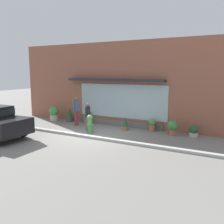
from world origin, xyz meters
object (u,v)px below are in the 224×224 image
Objects in this scene: potted_plant_corner_tall at (54,113)px; potted_plant_window_left at (125,124)px; pedestrian_passerby at (76,108)px; potted_plant_trailing_edge at (87,118)px; fire_hydrant at (90,124)px; pedestrian_with_handbag at (88,115)px; potted_plant_by_entrance at (152,125)px; potted_plant_window_right at (70,115)px; potted_plant_doorstep at (193,131)px; potted_plant_near_hydrant at (172,127)px.

potted_plant_corner_tall reaches higher than potted_plant_window_left.
potted_plant_trailing_edge is (0.21, 0.76, -0.66)m from pedestrian_passerby.
fire_hydrant is 0.82m from pedestrian_with_handbag.
potted_plant_by_entrance is 1.48m from potted_plant_window_left.
potted_plant_doorstep is (7.83, 0.02, -0.19)m from potted_plant_window_right.
pedestrian_with_handbag is 4.61m from potted_plant_near_hydrant.
potted_plant_doorstep is 3.64m from potted_plant_window_left.
pedestrian_passerby is 2.27× the size of potted_plant_near_hydrant.
pedestrian_passerby is at bearing 49.28° from pedestrian_with_handbag.
pedestrian_passerby is 1.03m from potted_plant_trailing_edge.
potted_plant_window_left is at bearing 48.35° from fire_hydrant.
potted_plant_by_entrance is (5.62, 0.05, -0.09)m from potted_plant_window_right.
potted_plant_doorstep is at bearing 0.13° from potted_plant_window_right.
potted_plant_near_hydrant is 0.80× the size of potted_plant_window_right.
potted_plant_near_hydrant is (5.73, 0.44, -0.60)m from pedestrian_passerby.
potted_plant_near_hydrant is at bearing -164.08° from potted_plant_doorstep.
pedestrian_with_handbag is 2.76m from potted_plant_window_right.
potted_plant_near_hydrant is at bearing -3.38° from potted_plant_trailing_edge.
fire_hydrant is 5.33m from potted_plant_doorstep.
potted_plant_trailing_edge is at bearing 179.90° from potted_plant_by_entrance.
pedestrian_passerby is at bearing -105.52° from potted_plant_trailing_edge.
potted_plant_window_left is (3.11, 0.32, -0.68)m from pedestrian_passerby.
pedestrian_passerby is 1.82× the size of potted_plant_corner_tall.
potted_plant_trailing_edge is (-2.90, 0.44, 0.02)m from potted_plant_window_left.
potted_plant_corner_tall is at bearing 58.76° from pedestrian_with_handbag.
potted_plant_by_entrance is 6.75m from potted_plant_corner_tall.
potted_plant_by_entrance is (-1.20, 0.32, -0.07)m from potted_plant_near_hydrant.
potted_plant_window_right is (-1.09, 0.71, -0.58)m from pedestrian_passerby.
potted_plant_doorstep is at bearing 21.12° from fire_hydrant.
potted_plant_by_entrance is at bearing 165.19° from potted_plant_near_hydrant.
potted_plant_near_hydrant is at bearing 2.53° from potted_plant_window_left.
pedestrian_with_handbag reaches higher than potted_plant_corner_tall.
pedestrian_passerby is at bearing -173.85° from potted_plant_doorstep.
potted_plant_window_right is (-2.36, 1.36, -0.41)m from pedestrian_with_handbag.
pedestrian_passerby is 6.81m from potted_plant_doorstep.
potted_plant_near_hydrant reaches higher than potted_plant_doorstep.
potted_plant_trailing_edge reaches higher than potted_plant_by_entrance.
potted_plant_trailing_edge is at bearing 176.62° from potted_plant_near_hydrant.
fire_hydrant is 2.04m from potted_plant_window_left.
potted_plant_by_entrance is at bearing 35.26° from fire_hydrant.
fire_hydrant reaches higher than potted_plant_near_hydrant.
pedestrian_with_handbag is 2.02× the size of potted_plant_window_left.
potted_plant_window_right is 1.38× the size of potted_plant_by_entrance.
potted_plant_doorstep is 6.52m from potted_plant_trailing_edge.
pedestrian_passerby is 1.43m from potted_plant_window_right.
potted_plant_trailing_edge is at bearing 6.99° from potted_plant_corner_tall.
fire_hydrant is at bearing -158.88° from potted_plant_doorstep.
potted_plant_near_hydrant reaches higher than potted_plant_trailing_edge.
fire_hydrant is 1.02× the size of potted_plant_corner_tall.
potted_plant_window_left is (5.34, -0.14, -0.16)m from potted_plant_corner_tall.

